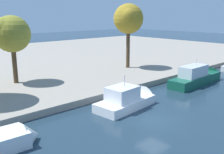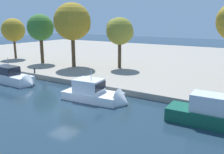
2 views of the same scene
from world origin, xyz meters
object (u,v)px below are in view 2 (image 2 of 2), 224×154
Objects in this scene: tree_3 at (40,27)px; tree_2 at (13,30)px; motor_yacht_1 at (12,78)px; motor_yacht_2 at (98,95)px; mooring_bollard_0 at (34,70)px; tree_1 at (120,31)px; tree_0 at (74,23)px.

tree_2 is at bearing 175.58° from tree_3.
motor_yacht_1 is 1.16× the size of motor_yacht_2.
tree_3 reaches higher than mooring_bollard_0.
motor_yacht_1 is 11.16× the size of mooring_bollard_0.
motor_yacht_2 is 17.31m from tree_1.
tree_2 reaches higher than mooring_bollard_0.
motor_yacht_1 is 18.70m from tree_1.
mooring_bollard_0 is at bearing -129.36° from tree_1.
tree_1 reaches higher than motor_yacht_1.
mooring_bollard_0 is 0.09× the size of tree_3.
tree_2 is (-17.34, 0.09, -1.60)m from tree_0.
motor_yacht_2 is 19.67m from tree_0.
motor_yacht_1 is at bearing -97.34° from tree_0.
motor_yacht_1 is at bearing -60.28° from tree_3.
tree_3 is at bearing 147.08° from motor_yacht_2.
tree_2 is (-15.80, 12.07, 6.19)m from motor_yacht_1.
mooring_bollard_0 is (0.05, 3.99, 0.53)m from motor_yacht_1.
tree_3 is at bearing 122.06° from motor_yacht_1.
tree_0 reaches higher than tree_3.
tree_3 is (-6.48, 11.35, 7.00)m from motor_yacht_1.
tree_0 is (-13.65, 11.82, 7.81)m from motor_yacht_2.
tree_1 is 25.07m from tree_2.
motor_yacht_1 is 1.09× the size of tree_2.
motor_yacht_1 is 1.08× the size of tree_1.
tree_3 is (-21.67, 11.19, 7.02)m from motor_yacht_2.
tree_0 is 1.19× the size of tree_3.
mooring_bollard_0 is 18.67m from tree_2.
mooring_bollard_0 is 10.89m from tree_0.
motor_yacht_1 is 14.37m from tree_0.
tree_1 is at bearing 13.26° from tree_3.
tree_1 is (7.55, 3.04, -1.35)m from tree_0.
tree_0 is at bearing -158.07° from tree_1.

